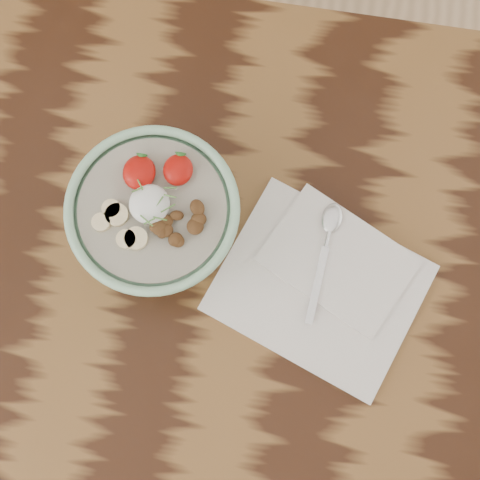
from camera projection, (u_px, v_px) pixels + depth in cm
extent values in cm
cube|color=black|center=(161.00, 306.00, 88.20)|extent=(160.00, 90.00, 4.00)
cylinder|color=#97CBA3|center=(162.00, 229.00, 87.61)|extent=(9.03, 9.03, 1.29)
torus|color=#97CBA3|center=(152.00, 209.00, 77.30)|extent=(20.53, 20.53, 1.18)
cylinder|color=#A49C87|center=(153.00, 210.00, 77.93)|extent=(17.42, 17.42, 1.08)
ellipsoid|color=white|center=(149.00, 204.00, 76.59)|extent=(4.75, 4.75, 2.61)
ellipsoid|color=#AD0E08|center=(139.00, 172.00, 77.22)|extent=(3.82, 4.20, 2.10)
cone|color=#286623|center=(142.00, 158.00, 77.27)|extent=(1.40, 1.03, 1.52)
ellipsoid|color=#AD0E08|center=(178.00, 170.00, 77.37)|extent=(3.50, 3.84, 1.92)
cone|color=#286623|center=(180.00, 156.00, 77.40)|extent=(1.40, 1.03, 1.52)
cylinder|color=beige|center=(126.00, 239.00, 76.27)|extent=(2.28, 2.28, 0.70)
cylinder|color=beige|center=(117.00, 215.00, 76.86)|extent=(2.70, 2.70, 0.70)
cylinder|color=beige|center=(111.00, 209.00, 77.00)|extent=(2.18, 2.18, 0.70)
cylinder|color=beige|center=(136.00, 238.00, 76.29)|extent=(2.69, 2.69, 0.70)
cylinder|color=beige|center=(101.00, 222.00, 76.67)|extent=(2.18, 2.18, 0.70)
ellipsoid|color=#59361A|center=(176.00, 239.00, 76.05)|extent=(2.38, 2.37, 1.35)
ellipsoid|color=#59361A|center=(163.00, 232.00, 76.28)|extent=(1.64, 1.87, 1.23)
ellipsoid|color=#59361A|center=(156.00, 226.00, 76.38)|extent=(2.05, 2.03, 1.19)
ellipsoid|color=#59361A|center=(197.00, 208.00, 76.69)|extent=(2.50, 2.63, 1.08)
ellipsoid|color=#59361A|center=(166.00, 221.00, 76.56)|extent=(2.19, 2.19, 0.92)
ellipsoid|color=#59361A|center=(178.00, 241.00, 76.10)|extent=(1.93, 1.84, 1.06)
ellipsoid|color=#59361A|center=(166.00, 230.00, 76.31)|extent=(2.09, 2.12, 1.01)
ellipsoid|color=#59361A|center=(195.00, 226.00, 76.27)|extent=(2.50, 2.53, 1.01)
ellipsoid|color=#59361A|center=(177.00, 215.00, 76.66)|extent=(1.76, 1.36, 1.22)
ellipsoid|color=#59361A|center=(160.00, 228.00, 76.29)|extent=(2.60, 2.58, 1.15)
ellipsoid|color=#59361A|center=(199.00, 219.00, 76.49)|extent=(2.20, 2.06, 1.09)
cylinder|color=#528638|center=(149.00, 199.00, 75.57)|extent=(0.25, 1.17, 0.22)
cylinder|color=#528638|center=(140.00, 185.00, 75.93)|extent=(0.95, 1.23, 0.23)
cylinder|color=#528638|center=(160.00, 201.00, 75.53)|extent=(0.73, 1.33, 0.23)
cylinder|color=#528638|center=(146.00, 221.00, 75.07)|extent=(1.70, 1.18, 0.25)
cylinder|color=#528638|center=(149.00, 221.00, 75.06)|extent=(1.25, 0.99, 0.23)
cylinder|color=#528638|center=(138.00, 190.00, 75.81)|extent=(1.32, 0.93, 0.23)
cylinder|color=#528638|center=(160.00, 219.00, 75.12)|extent=(1.62, 0.32, 0.24)
cylinder|color=#528638|center=(168.00, 208.00, 75.37)|extent=(1.59, 1.32, 0.25)
cylinder|color=#528638|center=(170.00, 188.00, 75.86)|extent=(1.50, 0.42, 0.23)
cylinder|color=#528638|center=(170.00, 196.00, 75.65)|extent=(1.47, 0.30, 0.23)
cube|color=white|center=(319.00, 288.00, 86.19)|extent=(30.17, 27.35, 0.95)
cube|color=white|center=(338.00, 260.00, 86.16)|extent=(21.72, 19.12, 0.57)
cube|color=silver|center=(317.00, 285.00, 85.05)|extent=(1.86, 10.26, 0.31)
cylinder|color=silver|center=(328.00, 237.00, 86.18)|extent=(0.85, 2.71, 0.62)
ellipsoid|color=silver|center=(332.00, 218.00, 86.58)|extent=(3.06, 4.30, 0.85)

